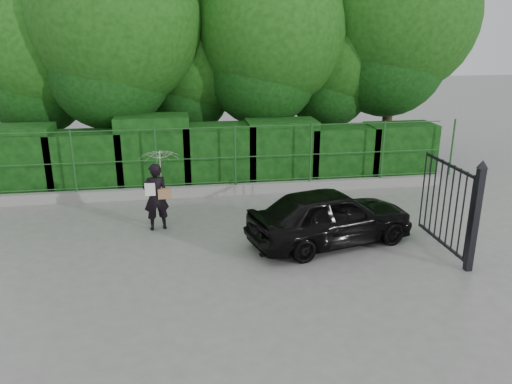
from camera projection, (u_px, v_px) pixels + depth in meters
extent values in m
plane|color=gray|center=(241.00, 260.00, 10.83)|extent=(80.00, 80.00, 0.00)
cube|color=#9E9E99|center=(222.00, 190.00, 15.01)|extent=(14.00, 0.25, 0.30)
cylinder|color=#225623|center=(73.00, 162.00, 14.07)|extent=(0.06, 0.06, 1.80)
cylinder|color=#225623|center=(156.00, 158.00, 14.41)|extent=(0.06, 0.06, 1.80)
cylinder|color=#225623|center=(235.00, 156.00, 14.74)|extent=(0.06, 0.06, 1.80)
cylinder|color=#225623|center=(311.00, 153.00, 15.07)|extent=(0.06, 0.06, 1.80)
cylinder|color=#225623|center=(383.00, 150.00, 15.41)|extent=(0.06, 0.06, 1.80)
cylinder|color=#225623|center=(452.00, 147.00, 15.74)|extent=(0.06, 0.06, 1.80)
cylinder|color=#225623|center=(222.00, 182.00, 14.93)|extent=(13.60, 0.03, 0.03)
cylinder|color=#225623|center=(222.00, 158.00, 14.70)|extent=(13.60, 0.03, 0.03)
cylinder|color=#225623|center=(221.00, 127.00, 14.41)|extent=(13.60, 0.03, 0.03)
cube|color=black|center=(17.00, 161.00, 14.80)|extent=(2.20, 1.20, 2.08)
cube|color=black|center=(87.00, 162.00, 15.13)|extent=(2.20, 1.20, 1.85)
cube|color=black|center=(154.00, 152.00, 15.35)|extent=(2.20, 1.20, 2.29)
cube|color=black|center=(219.00, 155.00, 15.69)|extent=(2.20, 1.20, 1.95)
cube|color=black|center=(281.00, 152.00, 15.97)|extent=(2.20, 1.20, 2.04)
cube|color=black|center=(341.00, 153.00, 16.30)|extent=(2.20, 1.20, 1.77)
cube|color=black|center=(399.00, 151.00, 16.58)|extent=(2.20, 1.20, 1.81)
cylinder|color=black|center=(51.00, 118.00, 16.96)|extent=(0.36, 0.36, 3.75)
sphere|color=#14470F|center=(42.00, 49.00, 16.25)|extent=(4.50, 4.50, 4.50)
cylinder|color=black|center=(123.00, 109.00, 16.45)|extent=(0.36, 0.36, 4.50)
sphere|color=#14470F|center=(116.00, 22.00, 15.60)|extent=(5.40, 5.40, 5.40)
cylinder|color=black|center=(198.00, 119.00, 18.23)|extent=(0.36, 0.36, 3.25)
sphere|color=#14470F|center=(196.00, 64.00, 17.62)|extent=(3.90, 3.90, 3.90)
cylinder|color=black|center=(270.00, 108.00, 17.50)|extent=(0.36, 0.36, 4.25)
sphere|color=#14470F|center=(271.00, 31.00, 16.70)|extent=(5.10, 5.10, 5.10)
cylinder|color=black|center=(333.00, 113.00, 18.63)|extent=(0.36, 0.36, 3.50)
sphere|color=#14470F|center=(335.00, 55.00, 17.98)|extent=(4.20, 4.20, 4.20)
cylinder|color=black|center=(389.00, 97.00, 18.35)|extent=(0.36, 0.36, 4.75)
sphere|color=#14470F|center=(396.00, 15.00, 17.46)|extent=(5.70, 5.70, 5.70)
cube|color=black|center=(474.00, 221.00, 10.03)|extent=(0.14, 0.14, 2.20)
cone|color=black|center=(483.00, 164.00, 9.66)|extent=(0.22, 0.22, 0.16)
cube|color=black|center=(440.00, 241.00, 11.41)|extent=(0.05, 2.00, 0.06)
cube|color=black|center=(450.00, 165.00, 10.84)|extent=(0.05, 2.00, 0.06)
cylinder|color=black|center=(469.00, 219.00, 10.23)|extent=(0.04, 0.04, 1.90)
cylinder|color=black|center=(462.00, 215.00, 10.47)|extent=(0.04, 0.04, 1.90)
cylinder|color=black|center=(456.00, 211.00, 10.70)|extent=(0.04, 0.04, 1.90)
cylinder|color=black|center=(450.00, 207.00, 10.94)|extent=(0.04, 0.04, 1.90)
cylinder|color=black|center=(444.00, 203.00, 11.17)|extent=(0.04, 0.04, 1.90)
cylinder|color=black|center=(438.00, 200.00, 11.41)|extent=(0.04, 0.04, 1.90)
cylinder|color=black|center=(433.00, 196.00, 11.64)|extent=(0.04, 0.04, 1.90)
cylinder|color=black|center=(428.00, 193.00, 11.88)|extent=(0.04, 0.04, 1.90)
cylinder|color=black|center=(423.00, 190.00, 12.11)|extent=(0.04, 0.04, 1.90)
imported|color=black|center=(156.00, 197.00, 12.23)|extent=(0.69, 0.53, 1.70)
imported|color=white|center=(160.00, 168.00, 12.08)|extent=(0.98, 1.00, 0.90)
cube|color=#9D734A|center=(165.00, 194.00, 12.16)|extent=(0.32, 0.15, 0.24)
cube|color=white|center=(150.00, 190.00, 12.03)|extent=(0.25, 0.02, 0.32)
imported|color=black|center=(331.00, 216.00, 11.50)|extent=(4.17, 2.50, 1.33)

